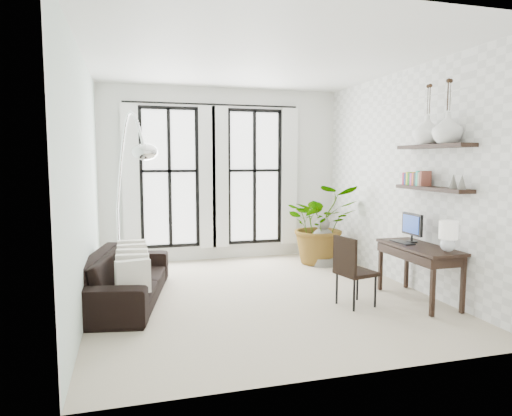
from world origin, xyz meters
name	(u,v)px	position (x,y,z in m)	size (l,w,h in m)	color
floor	(260,295)	(0.00, 0.00, 0.00)	(5.00, 5.00, 0.00)	beige
ceiling	(260,59)	(0.00, 0.00, 3.20)	(5.00, 5.00, 0.00)	white
wall_left	(84,182)	(-2.25, 0.00, 1.60)	(5.00, 5.00, 0.00)	silver
wall_right	(405,178)	(2.25, 0.00, 1.60)	(5.00, 5.00, 0.00)	white
wall_back	(223,175)	(0.00, 2.50, 1.60)	(4.50, 4.50, 0.00)	white
windows	(213,177)	(-0.20, 2.43, 1.56)	(3.26, 0.13, 2.65)	white
wall_shelves	(431,171)	(2.11, -0.79, 1.73)	(0.25, 1.30, 0.60)	black
sofa	(125,277)	(-1.80, 0.22, 0.33)	(2.26, 0.88, 0.66)	black
throw_pillows	(132,264)	(-1.70, 0.22, 0.50)	(0.40, 1.52, 0.40)	beige
plant	(321,224)	(1.62, 1.61, 0.72)	(1.30, 1.13, 1.44)	#2D7228
desk	(421,250)	(1.95, -0.88, 0.71)	(0.54, 1.27, 1.14)	black
desk_chair	(351,267)	(0.99, -0.78, 0.52)	(0.51, 0.51, 0.91)	black
arc_lamp	(129,153)	(-1.70, 0.89, 1.98)	(0.76, 1.62, 2.57)	silver
buddha	(323,245)	(1.59, 1.47, 0.37)	(0.48, 0.48, 0.87)	slate
vase_a	(448,128)	(2.11, -1.08, 2.27)	(0.37, 0.37, 0.38)	white
vase_b	(427,130)	(2.11, -0.68, 2.27)	(0.37, 0.37, 0.38)	white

